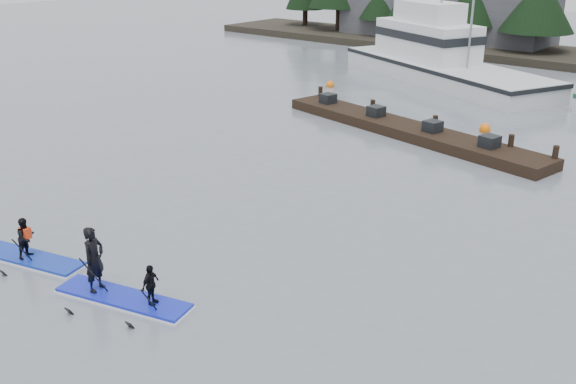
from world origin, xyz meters
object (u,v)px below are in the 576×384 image
Objects in this scene: floating_dock at (406,130)px; paddleboard_duo at (115,279)px; fishing_boat_large at (439,69)px; paddleboard_solo at (28,249)px.

floating_dock is 17.86m from paddleboard_duo.
fishing_boat_large is 13.42m from floating_dock.
floating_dock is at bearing 69.05° from paddleboard_solo.
paddleboard_solo is at bearing 169.70° from paddleboard_duo.
paddleboard_solo is at bearing -84.54° from floating_dock.
floating_dock is 3.87× the size of paddleboard_duo.
paddleboard_duo is at bearing -72.83° from floating_dock.
paddleboard_duo is at bearing -53.49° from fishing_boat_large.
paddleboard_solo is (3.00, -30.59, -0.33)m from fishing_boat_large.
floating_dock is at bearing 80.61° from paddleboard_duo.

